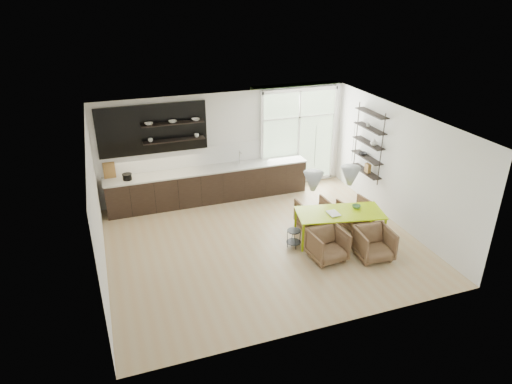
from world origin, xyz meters
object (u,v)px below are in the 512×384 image
Objects in this scene: armchair_front_right at (374,244)px; wire_stool at (294,236)px; armchair_front_left at (327,245)px; armchair_back_left at (314,214)px; dining_table at (340,214)px; armchair_back_right at (355,212)px.

wire_stool is at bearing 150.58° from armchair_front_right.
armchair_front_left is 0.99× the size of armchair_front_right.
armchair_back_left is at bearing 115.20° from armchair_front_right.
wire_stool is at bearing -171.51° from dining_table.
armchair_front_right is 1.83× the size of wire_stool.
armchair_front_right is (0.98, -0.29, 0.01)m from armchair_front_left.
armchair_back_left is 1.45m from armchair_front_left.
armchair_back_right is 0.95× the size of armchair_front_right.
wire_stool is (-0.83, -0.70, -0.08)m from armchair_back_left.
armchair_front_right reaches higher than armchair_back_right.
wire_stool is at bearing 38.60° from armchair_back_left.
armchair_back_left is 1.81m from armchair_front_right.
armchair_front_left is (-1.36, -1.17, 0.01)m from armchair_back_right.
armchair_front_right reaches higher than armchair_front_left.
armchair_front_left is at bearing 32.73° from armchair_back_right.
armchair_back_left is 1.00× the size of armchair_front_right.
dining_table reaches higher than armchair_back_left.
dining_table is at bearing -3.29° from wire_stool.
armchair_front_right is (-0.38, -1.45, 0.02)m from armchair_back_right.
armchair_front_left is at bearing -55.33° from wire_stool.
armchair_back_left is 1.05× the size of armchair_back_right.
armchair_front_left is 0.86m from wire_stool.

